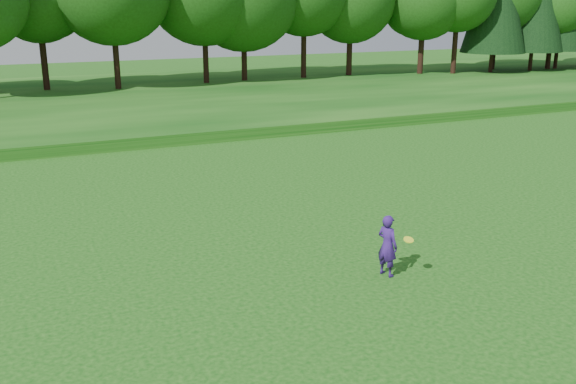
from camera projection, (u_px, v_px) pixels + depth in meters
name	position (u px, v px, depth m)	size (l,w,h in m)	color
ground	(356.00, 312.00, 14.69)	(140.00, 140.00, 0.00)	#0D470E
berm	(108.00, 101.00, 44.31)	(130.00, 30.00, 0.60)	#0D470E
walking_path	(155.00, 144.00, 32.16)	(130.00, 1.60, 0.04)	gray
woman	(387.00, 245.00, 16.48)	(0.69, 1.00, 1.64)	#391A75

